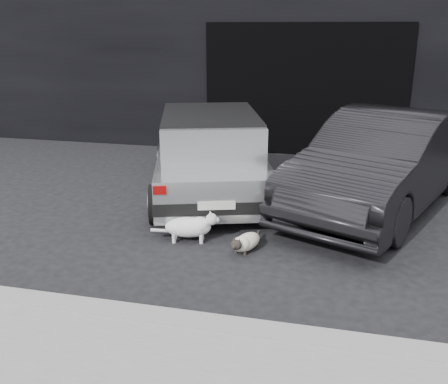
% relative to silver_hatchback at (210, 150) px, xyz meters
% --- Properties ---
extents(ground, '(80.00, 80.00, 0.00)m').
position_rel_silver_hatchback_xyz_m(ground, '(0.17, -1.04, -0.71)').
color(ground, black).
rests_on(ground, ground).
extents(building_facade, '(34.00, 4.00, 5.00)m').
position_rel_silver_hatchback_xyz_m(building_facade, '(1.17, 4.96, 1.79)').
color(building_facade, black).
rests_on(building_facade, ground).
extents(garage_opening, '(4.00, 0.10, 2.60)m').
position_rel_silver_hatchback_xyz_m(garage_opening, '(1.17, 2.95, 0.59)').
color(garage_opening, black).
rests_on(garage_opening, ground).
extents(curb, '(18.00, 0.25, 0.12)m').
position_rel_silver_hatchback_xyz_m(curb, '(1.17, -3.64, -0.65)').
color(curb, gray).
rests_on(curb, ground).
extents(silver_hatchback, '(2.58, 3.84, 1.30)m').
position_rel_silver_hatchback_xyz_m(silver_hatchback, '(0.00, 0.00, 0.00)').
color(silver_hatchback, '#B3B6B8').
rests_on(silver_hatchback, ground).
extents(second_car, '(2.97, 4.44, 1.38)m').
position_rel_silver_hatchback_xyz_m(second_car, '(2.54, -0.02, -0.02)').
color(second_car, black).
rests_on(second_car, ground).
extents(cat_siamese, '(0.38, 0.67, 0.24)m').
position_rel_silver_hatchback_xyz_m(cat_siamese, '(0.93, -1.94, -0.60)').
color(cat_siamese, beige).
rests_on(cat_siamese, ground).
extents(cat_white, '(0.83, 0.38, 0.39)m').
position_rel_silver_hatchback_xyz_m(cat_white, '(0.24, -1.80, -0.52)').
color(cat_white, white).
rests_on(cat_white, ground).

